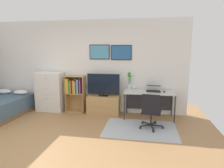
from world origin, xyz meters
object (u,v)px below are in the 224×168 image
Objects in this scene: office_chair at (151,110)px; bamboo_vase at (129,80)px; laptop at (153,89)px; wine_glass at (134,86)px; dresser at (50,92)px; television at (103,85)px; bookshelf at (75,90)px; tv_stand at (104,105)px; computer_mouse at (164,92)px; desk at (149,95)px.

bamboo_vase is at bearing 128.91° from office_chair.
bamboo_vase is (-0.67, 0.14, 0.20)m from laptop.
laptop is 0.54m from wine_glass.
dresser is 1.68m from television.
bookshelf is 1.27× the size of office_chair.
tv_stand is 0.59m from television.
dresser is at bearing 177.71° from computer_mouse.
laptop is (3.06, -0.03, 0.21)m from dresser.
tv_stand is (1.66, 0.02, -0.33)m from dresser.
desk is 0.70m from bamboo_vase.
laptop is at bearing -2.07° from bookshelf.
laptop is 0.31m from computer_mouse.
office_chair is 1.28m from bamboo_vase.
desk is at bearing -13.38° from bamboo_vase.
dresser is 3.07m from laptop.
bamboo_vase reaches higher than computer_mouse.
bookshelf is 2.19m from desk.
dresser is 2.85× the size of laptop.
dresser is at bearing -179.48° from tv_stand.
desk is at bearing 179.80° from laptop.
dresser is 1.09× the size of bookshelf.
desk is 0.22m from laptop.
wine_glass is at bearing -61.03° from bamboo_vase.
bookshelf is at bearing -178.04° from bamboo_vase.
bamboo_vase is 2.74× the size of wine_glass.
bamboo_vase reaches higher than tv_stand.
office_chair is 2.06× the size of laptop.
bamboo_vase is (2.39, 0.11, 0.41)m from dresser.
wine_glass is at bearing -162.23° from desk.
office_chair is (1.33, -0.89, 0.19)m from tv_stand.
bookshelf reaches higher than tv_stand.
bookshelf is 2.21× the size of bamboo_vase.
television is at bearing 179.36° from desk.
wine_glass is (0.15, -0.27, -0.13)m from bamboo_vase.
bookshelf reaches higher than laptop.
bookshelf is at bearing 175.85° from television.
dresser is at bearing 176.50° from wine_glass.
television reaches higher than laptop.
wine_glass is (1.77, -0.21, 0.21)m from bookshelf.
dresser reaches higher than tv_stand.
desk is at bearing 163.92° from computer_mouse.
dresser is 1.27× the size of television.
bamboo_vase reaches higher than laptop.
dresser is 2.43m from bamboo_vase.
tv_stand is 0.70× the size of desk.
wine_glass is at bearing 129.79° from office_chair.
dresser is 2.56m from wine_glass.
bookshelf is 1.17× the size of tv_stand.
computer_mouse is 0.81m from wine_glass.
computer_mouse is at bearing -4.30° from television.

